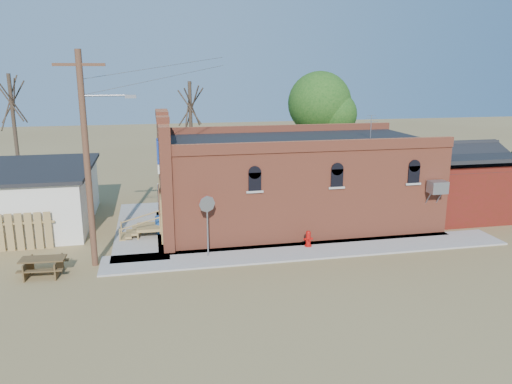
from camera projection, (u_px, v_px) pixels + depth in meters
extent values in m
plane|color=olive|center=(286.00, 261.00, 22.02)|extent=(120.00, 120.00, 0.00)
cube|color=#9E9991|center=(312.00, 250.00, 23.17)|extent=(19.00, 2.20, 0.08)
cube|color=#9E9991|center=(142.00, 228.00, 26.46)|extent=(2.60, 10.00, 0.08)
cube|color=#B15136|center=(296.00, 182.00, 27.11)|extent=(14.00, 7.00, 4.50)
cube|color=black|center=(296.00, 140.00, 26.57)|extent=(13.80, 6.80, 0.12)
cube|color=#B15136|center=(165.00, 176.00, 25.56)|extent=(0.50, 7.40, 5.80)
cube|color=navy|center=(158.00, 159.00, 24.10)|extent=(0.08, 1.10, 1.56)
cube|color=gray|center=(438.00, 187.00, 24.49)|extent=(0.85, 0.65, 0.60)
cube|color=#531B0E|center=(451.00, 186.00, 29.16)|extent=(5.00, 6.00, 3.20)
cylinder|color=#4E321F|center=(87.00, 163.00, 20.46)|extent=(0.26, 0.26, 9.00)
cube|color=#4E321F|center=(79.00, 65.00, 19.53)|extent=(2.00, 0.12, 0.12)
cylinder|color=gray|center=(105.00, 95.00, 19.99)|extent=(1.80, 0.08, 0.08)
cube|color=gray|center=(131.00, 96.00, 20.21)|extent=(0.45, 0.22, 0.14)
cylinder|color=#4E3A2C|center=(191.00, 139.00, 32.89)|extent=(0.24, 0.24, 7.50)
cylinder|color=#4E3A2C|center=(16.00, 138.00, 31.59)|extent=(0.24, 0.24, 8.00)
cylinder|color=#4E3A2C|center=(318.00, 143.00, 35.30)|extent=(0.28, 0.28, 6.30)
sphere|color=#154413|center=(320.00, 103.00, 34.64)|extent=(4.40, 4.40, 4.40)
cylinder|color=#AA0D09|center=(308.00, 246.00, 23.60)|extent=(0.43, 0.43, 0.06)
cylinder|color=#AA0D09|center=(308.00, 239.00, 23.52)|extent=(0.30, 0.30, 0.58)
sphere|color=#AA0D09|center=(308.00, 233.00, 23.45)|extent=(0.23, 0.23, 0.23)
cylinder|color=#AA0D09|center=(309.00, 240.00, 23.38)|extent=(0.14, 0.16, 0.11)
cylinder|color=#AA0D09|center=(305.00, 239.00, 23.49)|extent=(0.16, 0.14, 0.11)
cylinder|color=#AA0D09|center=(311.00, 239.00, 23.55)|extent=(0.16, 0.14, 0.11)
cylinder|color=gray|center=(208.00, 229.00, 22.10)|extent=(0.08, 0.08, 2.53)
cylinder|color=gray|center=(207.00, 204.00, 21.81)|extent=(0.74, 0.25, 0.76)
cylinder|color=#B00A0E|center=(207.00, 204.00, 21.85)|extent=(0.74, 0.25, 0.76)
cylinder|color=navy|center=(161.00, 225.00, 25.42)|extent=(0.67, 0.67, 0.89)
cube|color=brown|center=(28.00, 268.00, 20.31)|extent=(0.15, 1.37, 0.69)
cube|color=brown|center=(59.00, 266.00, 20.47)|extent=(0.15, 1.37, 0.69)
cube|color=brown|center=(43.00, 259.00, 20.31)|extent=(1.81, 0.90, 0.06)
cube|color=brown|center=(40.00, 271.00, 19.86)|extent=(1.78, 0.36, 0.05)
cube|color=brown|center=(47.00, 261.00, 20.90)|extent=(1.78, 0.36, 0.05)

